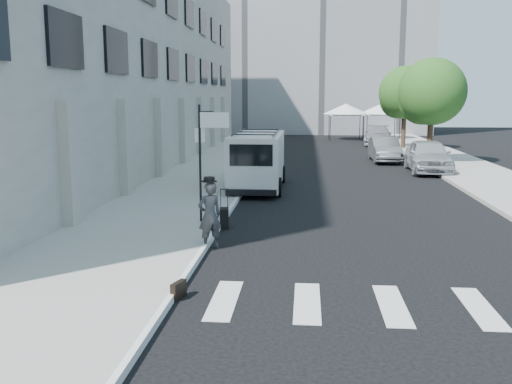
% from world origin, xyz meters
% --- Properties ---
extents(ground, '(120.00, 120.00, 0.00)m').
position_xyz_m(ground, '(0.00, 0.00, 0.00)').
color(ground, black).
rests_on(ground, ground).
extents(sidewalk_left, '(4.50, 48.00, 0.15)m').
position_xyz_m(sidewalk_left, '(-4.25, 16.00, 0.07)').
color(sidewalk_left, gray).
rests_on(sidewalk_left, ground).
extents(sidewalk_right, '(4.00, 56.00, 0.15)m').
position_xyz_m(sidewalk_right, '(9.00, 20.00, 0.07)').
color(sidewalk_right, gray).
rests_on(sidewalk_right, ground).
extents(building_left, '(10.00, 44.00, 12.00)m').
position_xyz_m(building_left, '(-11.50, 18.00, 6.00)').
color(building_left, gray).
rests_on(building_left, ground).
extents(building_far, '(22.00, 12.00, 25.00)m').
position_xyz_m(building_far, '(2.00, 50.00, 12.50)').
color(building_far, slate).
rests_on(building_far, ground).
extents(sign_pole, '(1.03, 0.07, 3.50)m').
position_xyz_m(sign_pole, '(-2.36, 3.20, 2.65)').
color(sign_pole, black).
rests_on(sign_pole, sidewalk_left).
extents(tree_near, '(3.80, 3.83, 6.03)m').
position_xyz_m(tree_near, '(7.50, 20.15, 3.97)').
color(tree_near, black).
rests_on(tree_near, ground).
extents(tree_far, '(3.80, 3.83, 6.03)m').
position_xyz_m(tree_far, '(7.50, 29.15, 3.97)').
color(tree_far, black).
rests_on(tree_far, ground).
extents(tent_left, '(4.00, 4.00, 3.20)m').
position_xyz_m(tent_left, '(4.00, 38.00, 2.71)').
color(tent_left, black).
rests_on(tent_left, ground).
extents(tent_right, '(4.00, 4.00, 3.20)m').
position_xyz_m(tent_right, '(7.20, 38.50, 2.71)').
color(tent_right, black).
rests_on(tent_right, ground).
extents(businessman, '(0.76, 0.70, 1.75)m').
position_xyz_m(businessman, '(-1.90, 0.68, 0.88)').
color(businessman, '#38383A').
rests_on(businessman, ground).
extents(briefcase, '(0.24, 0.46, 0.34)m').
position_xyz_m(briefcase, '(-1.90, -3.00, 0.17)').
color(briefcase, black).
rests_on(briefcase, ground).
extents(suitcase, '(0.31, 0.45, 1.17)m').
position_xyz_m(suitcase, '(-1.86, 3.00, 0.31)').
color(suitcase, black).
rests_on(suitcase, ground).
extents(cargo_van, '(2.20, 6.18, 2.32)m').
position_xyz_m(cargo_van, '(-1.50, 10.52, 1.20)').
color(cargo_van, silver).
rests_on(cargo_van, ground).
extents(parked_car_a, '(2.21, 5.07, 1.70)m').
position_xyz_m(parked_car_a, '(6.80, 16.44, 0.85)').
color(parked_car_a, '#A9ACB1').
rests_on(parked_car_a, ground).
extents(parked_car_b, '(1.57, 4.41, 1.45)m').
position_xyz_m(parked_car_b, '(5.21, 21.01, 0.72)').
color(parked_car_b, '#515558').
rests_on(parked_car_b, ground).
extents(parked_car_c, '(2.76, 5.37, 1.49)m').
position_xyz_m(parked_car_c, '(6.26, 32.91, 0.74)').
color(parked_car_c, gray).
rests_on(parked_car_c, ground).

